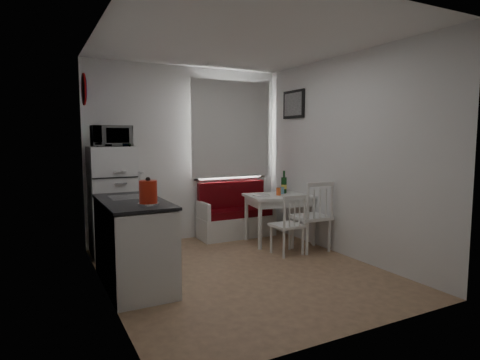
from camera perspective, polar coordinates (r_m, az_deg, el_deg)
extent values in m
cube|color=#8B674A|center=(4.78, 0.21, -12.80)|extent=(3.00, 3.50, 0.02)
cube|color=white|center=(4.65, 0.22, 19.19)|extent=(3.00, 3.50, 0.02)
cube|color=white|center=(6.13, -7.45, 3.71)|extent=(3.00, 0.02, 2.60)
cube|color=white|center=(3.10, 15.51, 1.33)|extent=(3.00, 0.02, 2.60)
cube|color=white|center=(4.06, -18.90, 2.28)|extent=(0.02, 3.50, 2.60)
cube|color=white|center=(5.39, 14.48, 3.26)|extent=(0.02, 3.50, 2.60)
cube|color=white|center=(6.38, -1.44, 6.76)|extent=(1.22, 0.06, 1.47)
cube|color=silver|center=(6.31, -1.16, 7.22)|extent=(1.35, 0.02, 1.50)
cube|color=white|center=(4.39, -14.90, -8.84)|extent=(0.60, 1.30, 0.86)
cube|color=black|center=(4.30, -15.06, -2.97)|extent=(0.62, 1.32, 0.03)
cube|color=#99999E|center=(4.55, -15.49, -2.94)|extent=(0.40, 0.40, 0.10)
cylinder|color=silver|center=(4.74, -14.12, -0.36)|extent=(0.02, 0.02, 0.26)
cylinder|color=navy|center=(5.52, -21.24, 11.94)|extent=(0.03, 0.40, 0.40)
cube|color=black|center=(6.26, 7.62, 10.62)|extent=(0.04, 0.52, 0.42)
cube|color=white|center=(6.31, -0.50, -6.59)|extent=(1.19, 0.46, 0.33)
cube|color=#61060C|center=(6.26, -0.50, -4.64)|extent=(1.13, 0.42, 0.11)
cube|color=#61060C|center=(6.38, -1.21, -2.12)|extent=(1.13, 0.09, 0.42)
cube|color=white|center=(5.92, 5.63, -2.27)|extent=(1.03, 0.80, 0.04)
cube|color=white|center=(5.93, 5.62, -2.99)|extent=(0.93, 0.69, 0.11)
cylinder|color=white|center=(5.98, 5.59, -5.63)|extent=(0.06, 0.06, 0.67)
cube|color=white|center=(5.37, 6.70, -6.42)|extent=(0.39, 0.37, 0.04)
cube|color=white|center=(5.20, 7.73, -4.42)|extent=(0.36, 0.05, 0.40)
cube|color=white|center=(5.59, 10.06, -5.22)|extent=(0.46, 0.44, 0.04)
cube|color=white|center=(5.39, 11.37, -2.86)|extent=(0.43, 0.06, 0.47)
cube|color=white|center=(5.54, -17.63, -2.85)|extent=(0.57, 0.57, 1.43)
imported|color=white|center=(5.43, -17.83, 5.97)|extent=(0.49, 0.33, 0.27)
cylinder|color=red|center=(3.85, -12.92, -1.71)|extent=(0.20, 0.20, 0.27)
cylinder|color=orange|center=(5.84, 5.49, -1.64)|extent=(0.07, 0.07, 0.11)
cylinder|color=#72B0C2|center=(6.00, 6.01, -1.50)|extent=(0.06, 0.06, 0.10)
cylinder|color=white|center=(5.78, 3.03, -2.17)|extent=(0.25, 0.25, 0.02)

